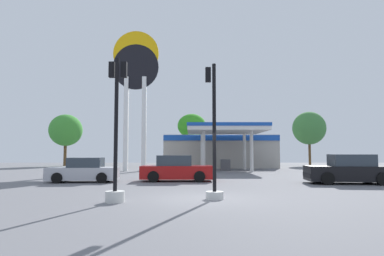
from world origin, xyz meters
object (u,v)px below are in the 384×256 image
car_1 (350,170)px  traffic_signal_1 (214,153)px  station_pole_sign (136,80)px  car_2 (85,171)px  tree_0 (66,130)px  tree_2 (310,128)px  car_0 (177,169)px  tree_1 (192,126)px  traffic_signal_0 (117,150)px

car_1 → traffic_signal_1: 10.17m
station_pole_sign → traffic_signal_1: station_pole_sign is taller
car_2 → tree_0: bearing=113.2°
car_1 → tree_2: bearing=74.9°
tree_0 → station_pole_sign: bearing=-47.2°
car_1 → station_pole_sign: bearing=138.3°
car_0 → tree_1: (0.91, 24.23, 4.61)m
station_pole_sign → car_0: (4.47, -11.00, -8.00)m
tree_0 → tree_1: bearing=3.9°
tree_0 → tree_2: (32.50, 1.20, 0.37)m
tree_0 → tree_2: bearing=2.1°
car_1 → tree_2: 27.27m
car_2 → station_pole_sign: bearing=85.1°
tree_0 → tree_1: (16.60, 1.13, 0.66)m
tree_0 → tree_1: 16.65m
station_pole_sign → car_2: bearing=-94.9°
car_0 → traffic_signal_0: traffic_signal_0 is taller
car_1 → tree_2: size_ratio=0.65×
traffic_signal_0 → tree_1: 33.19m
tree_0 → tree_2: tree_2 is taller
station_pole_sign → tree_2: station_pole_sign is taller
car_1 → traffic_signal_1: bearing=-142.3°
car_2 → traffic_signal_0: size_ratio=0.80×
car_1 → traffic_signal_0: (-11.55, -6.97, 1.09)m
car_2 → tree_2: (22.28, 24.99, 4.37)m
car_0 → car_2: car_0 is taller
car_1 → tree_1: size_ratio=0.68×
tree_0 → tree_1: tree_1 is taller
car_1 → traffic_signal_0: traffic_signal_0 is taller
station_pole_sign → tree_1: bearing=67.9°
traffic_signal_0 → tree_1: (2.67, 32.89, 3.49)m
car_1 → car_2: size_ratio=1.15×
car_1 → traffic_signal_0: 13.53m
tree_0 → car_0: bearing=-55.8°
traffic_signal_0 → tree_0: size_ratio=0.76×
tree_1 → car_0: bearing=-92.1°
traffic_signal_1 → tree_0: tree_0 is taller
station_pole_sign → tree_2: bearing=32.0°
car_0 → car_2: size_ratio=1.07×
tree_2 → car_1: bearing=-105.1°
tree_1 → tree_2: (15.90, 0.08, -0.30)m
tree_2 → tree_1: bearing=-179.7°
station_pole_sign → car_2: station_pole_sign is taller
car_0 → traffic_signal_1: size_ratio=0.86×
car_1 → car_0: bearing=170.1°
station_pole_sign → tree_0: size_ratio=2.00×
traffic_signal_0 → tree_2: 37.97m
traffic_signal_1 → station_pole_sign: bearing=108.3°
car_1 → traffic_signal_0: size_ratio=0.92×
traffic_signal_0 → traffic_signal_1: traffic_signal_1 is taller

